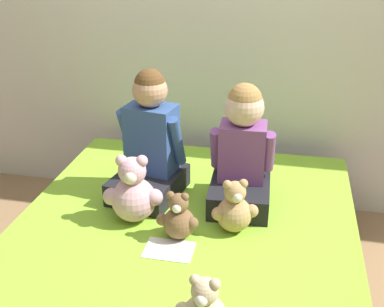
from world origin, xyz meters
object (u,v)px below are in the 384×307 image
Objects in this scene: bed at (181,269)px; child_on_left at (150,145)px; teddy_bear_held_by_left_child at (133,193)px; sign_card at (169,250)px; teddy_bear_between_children at (178,219)px; teddy_bear_held_by_right_child at (234,209)px; child_on_right at (242,153)px.

bed is 0.63m from child_on_left.
sign_card is (0.22, -0.20, -0.14)m from teddy_bear_held_by_left_child.
bed is 5.69× the size of teddy_bear_held_by_left_child.
child_on_left is 2.87× the size of teddy_bear_between_children.
bed is 0.26m from sign_card.
teddy_bear_between_children is (-0.24, -0.11, -0.01)m from teddy_bear_held_by_right_child.
bed is 8.36× the size of teddy_bear_between_children.
child_on_right reaches higher than bed.
teddy_bear_held_by_left_child is 0.26m from teddy_bear_between_children.
teddy_bear_held_by_right_child is at bearing 24.64° from teddy_bear_between_children.
teddy_bear_held_by_left_child reaches higher than teddy_bear_between_children.
teddy_bear_held_by_right_child is at bearing 40.24° from sign_card.
teddy_bear_held_by_right_child is (0.23, 0.07, 0.32)m from bed.
child_on_right is (0.46, -0.00, -0.00)m from child_on_left.
teddy_bear_held_by_left_child is at bearing -80.83° from child_on_left.
child_on_right is (0.23, 0.33, 0.47)m from bed.
bed is at bearing -23.83° from teddy_bear_held_by_left_child.
teddy_bear_between_children is (0.23, -0.10, -0.04)m from teddy_bear_held_by_left_child.
teddy_bear_held_by_left_child reaches higher than sign_card.
child_on_right is 2.89× the size of sign_card.
teddy_bear_held_by_right_child is 1.22× the size of sign_card.
teddy_bear_between_children is at bearing -32.33° from teddy_bear_held_by_left_child.
child_on_right is 0.47m from teddy_bear_between_children.
bed is 0.43m from teddy_bear_held_by_left_child.
teddy_bear_between_children is (-0.00, -0.04, 0.30)m from bed.
teddy_bear_between_children is 0.14m from sign_card.
teddy_bear_held_by_left_child is (-0.01, -0.27, -0.13)m from child_on_left.
teddy_bear_held_by_left_child is at bearing -152.36° from child_on_right.
sign_card is at bearing -97.74° from bed.
teddy_bear_held_by_left_child is (-0.47, -0.27, -0.12)m from child_on_right.
sign_card is (-0.02, -0.14, 0.21)m from bed.
bed is at bearing 82.26° from sign_card.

